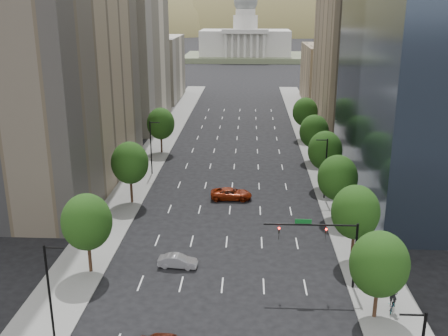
% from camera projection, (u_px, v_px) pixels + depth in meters
% --- Properties ---
extents(sidewalk_left, '(6.00, 200.00, 0.15)m').
position_uv_depth(sidewalk_left, '(134.00, 184.00, 81.65)').
color(sidewalk_left, slate).
rests_on(sidewalk_left, ground).
extents(sidewalk_right, '(6.00, 200.00, 0.15)m').
position_uv_depth(sidewalk_right, '(333.00, 187.00, 80.21)').
color(sidewalk_right, slate).
rests_on(sidewalk_right, ground).
extents(midrise_cream_left, '(14.00, 30.00, 35.00)m').
position_uv_depth(midrise_cream_left, '(129.00, 48.00, 117.76)').
color(midrise_cream_left, beige).
rests_on(midrise_cream_left, ground).
extents(filler_left, '(14.00, 26.00, 18.00)m').
position_uv_depth(filler_left, '(156.00, 68.00, 151.75)').
color(filler_left, beige).
rests_on(filler_left, ground).
extents(parking_tan_right, '(14.00, 30.00, 30.00)m').
position_uv_depth(parking_tan_right, '(353.00, 61.00, 113.33)').
color(parking_tan_right, '#8C7759').
rests_on(parking_tan_right, ground).
extents(filler_right, '(14.00, 26.00, 16.00)m').
position_uv_depth(filler_right, '(329.00, 74.00, 146.87)').
color(filler_right, '#8C7759').
rests_on(filler_right, ground).
extents(tree_right_0, '(5.20, 5.20, 8.39)m').
position_uv_depth(tree_right_0, '(379.00, 264.00, 45.35)').
color(tree_right_0, '#382316').
rests_on(tree_right_0, ground).
extents(tree_right_1, '(5.20, 5.20, 8.75)m').
position_uv_depth(tree_right_1, '(355.00, 212.00, 55.71)').
color(tree_right_1, '#382316').
rests_on(tree_right_1, ground).
extents(tree_right_2, '(5.20, 5.20, 8.61)m').
position_uv_depth(tree_right_2, '(338.00, 178.00, 67.18)').
color(tree_right_2, '#382316').
rests_on(tree_right_2, ground).
extents(tree_right_3, '(5.20, 5.20, 8.89)m').
position_uv_depth(tree_right_3, '(325.00, 150.00, 78.52)').
color(tree_right_3, '#382316').
rests_on(tree_right_3, ground).
extents(tree_right_4, '(5.20, 5.20, 8.46)m').
position_uv_depth(tree_right_4, '(314.00, 131.00, 91.98)').
color(tree_right_4, '#382316').
rests_on(tree_right_4, ground).
extents(tree_right_5, '(5.20, 5.20, 8.75)m').
position_uv_depth(tree_right_5, '(305.00, 112.00, 107.12)').
color(tree_right_5, '#382316').
rests_on(tree_right_5, ground).
extents(tree_left_0, '(5.20, 5.20, 8.75)m').
position_uv_depth(tree_left_0, '(87.00, 222.00, 53.21)').
color(tree_left_0, '#382316').
rests_on(tree_left_0, ground).
extents(tree_left_1, '(5.20, 5.20, 8.97)m').
position_uv_depth(tree_left_1, '(130.00, 163.00, 72.18)').
color(tree_left_1, '#382316').
rests_on(tree_left_1, ground).
extents(tree_left_2, '(5.20, 5.20, 8.68)m').
position_uv_depth(tree_left_2, '(161.00, 124.00, 97.02)').
color(tree_left_2, '#382316').
rests_on(tree_left_2, ground).
extents(streetlight_rn, '(1.70, 0.20, 9.00)m').
position_uv_depth(streetlight_rn, '(325.00, 167.00, 74.10)').
color(streetlight_rn, black).
rests_on(streetlight_rn, ground).
extents(streetlight_ls, '(1.70, 0.20, 9.00)m').
position_uv_depth(streetlight_ls, '(50.00, 292.00, 42.03)').
color(streetlight_ls, black).
rests_on(streetlight_ls, ground).
extents(streetlight_ln, '(1.70, 0.20, 9.00)m').
position_uv_depth(streetlight_ln, '(151.00, 146.00, 84.87)').
color(streetlight_ln, black).
rests_on(streetlight_ln, ground).
extents(traffic_signal, '(9.12, 0.40, 7.38)m').
position_uv_depth(traffic_signal, '(331.00, 241.00, 50.33)').
color(traffic_signal, black).
rests_on(traffic_signal, ground).
extents(capitol, '(60.00, 40.00, 35.20)m').
position_uv_depth(capitol, '(245.00, 42.00, 258.97)').
color(capitol, '#596647').
rests_on(capitol, ground).
extents(foothills, '(720.00, 413.00, 263.00)m').
position_uv_depth(foothills, '(277.00, 62.00, 604.29)').
color(foothills, olive).
rests_on(foothills, ground).
extents(car_silver, '(4.34, 1.81, 1.40)m').
position_uv_depth(car_silver, '(178.00, 261.00, 55.80)').
color(car_silver, '#9D9DA2').
rests_on(car_silver, ground).
extents(car_red_far, '(5.97, 2.81, 1.65)m').
position_uv_depth(car_red_far, '(231.00, 194.00, 75.18)').
color(car_red_far, maroon).
rests_on(car_red_far, ground).
extents(cyclist, '(1.38, 2.02, 2.54)m').
position_uv_depth(cyclist, '(393.00, 303.00, 47.50)').
color(cyclist, black).
rests_on(cyclist, sidewalk_right).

